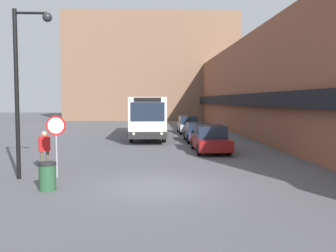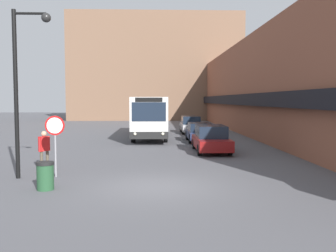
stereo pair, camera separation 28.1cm
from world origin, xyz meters
name	(u,v)px [view 2 (the right image)]	position (x,y,z in m)	size (l,w,h in m)	color
ground_plane	(156,187)	(0.00, 0.00, 0.00)	(160.00, 160.00, 0.00)	#515156
building_row_right	(256,89)	(9.97, 24.00, 4.13)	(5.50, 60.00, 8.28)	brown
building_backdrop_far	(156,68)	(0.00, 45.65, 7.97)	(26.00, 8.00, 15.93)	brown
city_bus	(150,116)	(-0.46, 17.19, 1.75)	(2.57, 11.33, 3.22)	silver
parked_car_front	(211,139)	(3.20, 8.72, 0.76)	(1.88, 4.42, 1.54)	maroon
parked_car_middle	(200,132)	(3.20, 14.16, 0.69)	(1.83, 4.33, 1.36)	navy
parked_car_back	(191,125)	(3.20, 21.26, 0.77)	(1.81, 4.25, 1.55)	#B7B7BC
stop_sign	(55,133)	(-3.94, 1.80, 1.75)	(0.76, 0.08, 2.41)	gray
street_lamp	(23,75)	(-5.05, 1.61, 3.97)	(1.46, 0.36, 6.41)	black
pedestrian	(44,147)	(-4.81, 3.28, 1.02)	(0.44, 0.49, 1.69)	brown
trash_bin	(45,176)	(-3.73, -0.31, 0.48)	(0.59, 0.59, 0.95)	#234C2D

